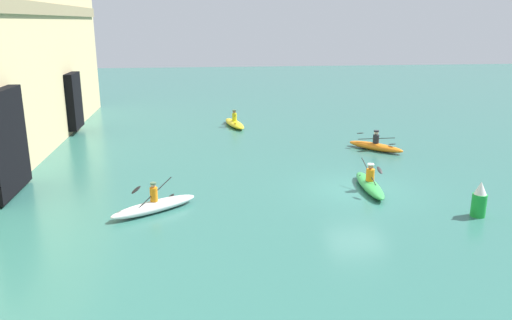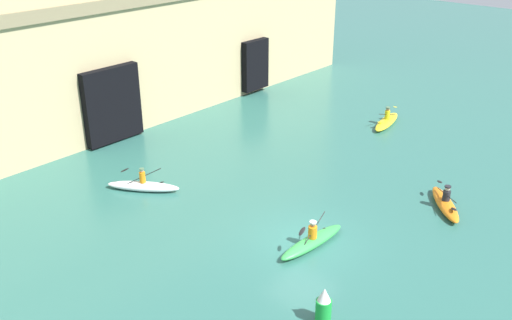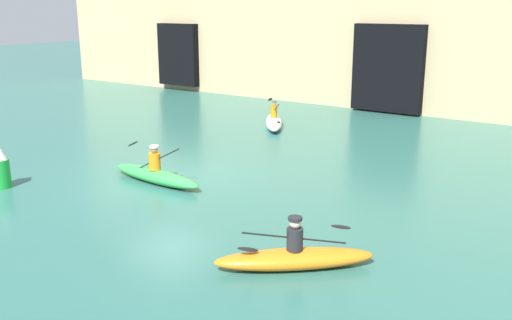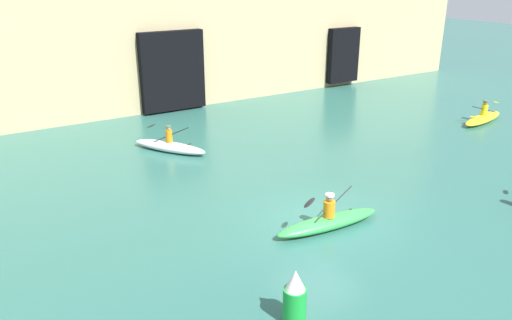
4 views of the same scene
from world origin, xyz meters
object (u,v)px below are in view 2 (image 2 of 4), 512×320
object	(u,v)px
kayak_yellow	(387,121)
kayak_orange	(445,203)
kayak_white	(143,186)
kayak_green	(312,241)
marker_buoy	(324,306)

from	to	relation	value
kayak_yellow	kayak_orange	distance (m)	10.44
kayak_white	kayak_orange	bearing A→B (deg)	-178.93
kayak_green	kayak_orange	distance (m)	7.02
kayak_yellow	kayak_green	world-z (taller)	kayak_green
kayak_orange	marker_buoy	xyz separation A→B (m)	(-9.88, -0.33, 0.38)
kayak_green	marker_buoy	xyz separation A→B (m)	(-3.38, -2.96, 0.37)
kayak_white	kayak_green	xyz separation A→B (m)	(1.49, -8.93, 0.00)
kayak_white	marker_buoy	world-z (taller)	marker_buoy
kayak_orange	kayak_green	bearing A→B (deg)	116.72
marker_buoy	kayak_green	bearing A→B (deg)	41.18
kayak_white	kayak_yellow	distance (m)	16.05
kayak_white	kayak_green	distance (m)	9.05
kayak_white	kayak_green	size ratio (longest dim) A/B	0.92
marker_buoy	kayak_yellow	bearing A→B (deg)	23.68
kayak_white	marker_buoy	distance (m)	12.04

